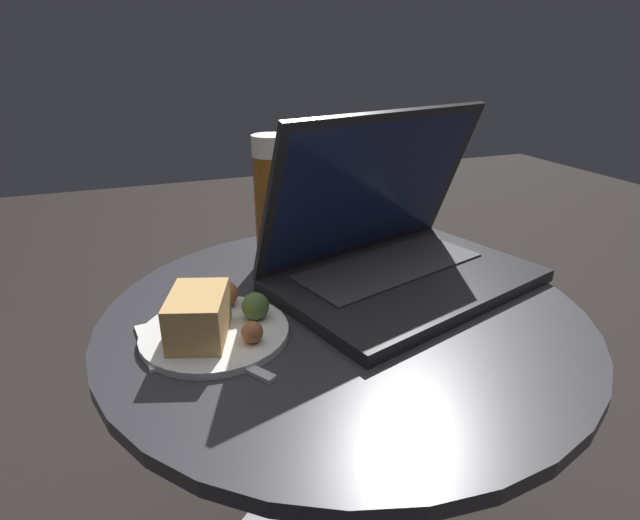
% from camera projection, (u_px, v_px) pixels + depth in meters
% --- Properties ---
extents(table, '(0.63, 0.63, 0.54)m').
position_uv_depth(table, '(342.00, 414.00, 0.73)').
color(table, '#9E9EA3').
rests_on(table, ground_plane).
extents(napkin, '(0.16, 0.12, 0.00)m').
position_uv_depth(napkin, '(206.00, 333.00, 0.60)').
color(napkin, silver).
rests_on(napkin, table).
extents(laptop, '(0.42, 0.34, 0.24)m').
position_uv_depth(laptop, '(395.00, 248.00, 0.73)').
color(laptop, '#232326').
rests_on(laptop, table).
extents(beer_glass, '(0.06, 0.06, 0.20)m').
position_uv_depth(beer_glass, '(273.00, 202.00, 0.76)').
color(beer_glass, brown).
rests_on(beer_glass, table).
extents(snack_plate, '(0.18, 0.18, 0.06)m').
position_uv_depth(snack_plate, '(212.00, 321.00, 0.59)').
color(snack_plate, silver).
rests_on(snack_plate, table).
extents(fork, '(0.12, 0.17, 0.00)m').
position_uv_depth(fork, '(198.00, 345.00, 0.58)').
color(fork, silver).
rests_on(fork, table).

